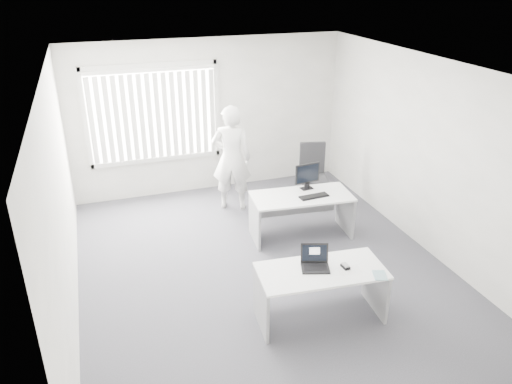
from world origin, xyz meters
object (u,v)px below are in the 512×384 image
object	(u,v)px
office_chair	(313,185)
person	(232,158)
monitor	(307,176)
desk_far	(301,207)
desk_near	(321,283)
laptop	(316,260)

from	to	relation	value
office_chair	person	size ratio (longest dim) A/B	0.59
monitor	desk_far	bearing A→B (deg)	-137.22
desk_near	desk_far	size ratio (longest dim) A/B	0.97
desk_far	laptop	distance (m)	2.03
desk_near	office_chair	xyz separation A→B (m)	(1.27, 2.99, -0.15)
monitor	laptop	bearing A→B (deg)	-118.92
desk_near	person	distance (m)	3.29
person	office_chair	bearing A→B (deg)	-169.55
desk_near	desk_far	distance (m)	2.03
desk_far	monitor	size ratio (longest dim) A/B	3.77
desk_far	laptop	world-z (taller)	laptop
person	monitor	xyz separation A→B (m)	(0.91, -1.11, -0.01)
desk_near	office_chair	world-z (taller)	office_chair
person	monitor	distance (m)	1.44
office_chair	desk_far	bearing A→B (deg)	-108.34
desk_far	monitor	xyz separation A→B (m)	(0.17, 0.21, 0.41)
desk_near	monitor	xyz separation A→B (m)	(0.76, 2.15, 0.42)
desk_near	desk_far	world-z (taller)	desk_far
desk_far	office_chair	bearing A→B (deg)	62.28
desk_near	office_chair	distance (m)	3.25
person	laptop	distance (m)	3.23
office_chair	monitor	bearing A→B (deg)	-106.49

